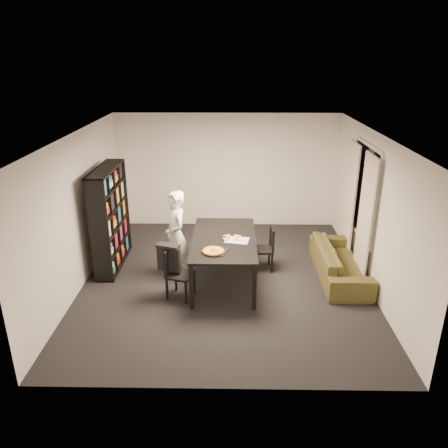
{
  "coord_description": "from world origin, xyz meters",
  "views": [
    {
      "loc": [
        0.1,
        -6.96,
        3.81
      ],
      "look_at": [
        -0.02,
        0.07,
        1.05
      ],
      "focal_mm": 35.0,
      "sensor_mm": 36.0,
      "label": 1
    }
  ],
  "objects_px": {
    "sofa": "(340,262)",
    "bookshelf": "(110,218)",
    "chair_left": "(176,270)",
    "chair_right": "(266,246)",
    "pepperoni_pizza": "(213,251)",
    "dining_table": "(224,242)",
    "baking_tray": "(215,250)",
    "person": "(176,235)"
  },
  "relations": [
    {
      "from": "chair_right",
      "to": "pepperoni_pizza",
      "type": "xyz_separation_m",
      "value": [
        -0.94,
        -1.06,
        0.37
      ]
    },
    {
      "from": "chair_left",
      "to": "sofa",
      "type": "height_order",
      "value": "chair_left"
    },
    {
      "from": "pepperoni_pizza",
      "to": "chair_left",
      "type": "bearing_deg",
      "value": 176.7
    },
    {
      "from": "sofa",
      "to": "bookshelf",
      "type": "bearing_deg",
      "value": 84.25
    },
    {
      "from": "bookshelf",
      "to": "chair_right",
      "type": "distance_m",
      "value": 2.96
    },
    {
      "from": "chair_right",
      "to": "sofa",
      "type": "distance_m",
      "value": 1.36
    },
    {
      "from": "chair_right",
      "to": "bookshelf",
      "type": "bearing_deg",
      "value": -97.15
    },
    {
      "from": "dining_table",
      "to": "person",
      "type": "xyz_separation_m",
      "value": [
        -0.85,
        0.19,
        0.05
      ]
    },
    {
      "from": "bookshelf",
      "to": "baking_tray",
      "type": "relative_size",
      "value": 4.75
    },
    {
      "from": "chair_right",
      "to": "person",
      "type": "height_order",
      "value": "person"
    },
    {
      "from": "bookshelf",
      "to": "chair_left",
      "type": "relative_size",
      "value": 2.21
    },
    {
      "from": "chair_left",
      "to": "person",
      "type": "xyz_separation_m",
      "value": [
        -0.07,
        0.73,
        0.31
      ]
    },
    {
      "from": "chair_left",
      "to": "sofa",
      "type": "xyz_separation_m",
      "value": [
        2.88,
        0.74,
        -0.2
      ]
    },
    {
      "from": "bookshelf",
      "to": "sofa",
      "type": "height_order",
      "value": "bookshelf"
    },
    {
      "from": "bookshelf",
      "to": "dining_table",
      "type": "bearing_deg",
      "value": -16.41
    },
    {
      "from": "bookshelf",
      "to": "dining_table",
      "type": "xyz_separation_m",
      "value": [
        2.13,
        -0.63,
        -0.2
      ]
    },
    {
      "from": "bookshelf",
      "to": "chair_left",
      "type": "bearing_deg",
      "value": -40.97
    },
    {
      "from": "pepperoni_pizza",
      "to": "sofa",
      "type": "relative_size",
      "value": 0.18
    },
    {
      "from": "person",
      "to": "baking_tray",
      "type": "height_order",
      "value": "person"
    },
    {
      "from": "chair_right",
      "to": "person",
      "type": "relative_size",
      "value": 0.52
    },
    {
      "from": "dining_table",
      "to": "baking_tray",
      "type": "distance_m",
      "value": 0.54
    },
    {
      "from": "person",
      "to": "baking_tray",
      "type": "relative_size",
      "value": 4.01
    },
    {
      "from": "person",
      "to": "sofa",
      "type": "distance_m",
      "value": 3.0
    },
    {
      "from": "chair_right",
      "to": "baking_tray",
      "type": "bearing_deg",
      "value": -47.02
    },
    {
      "from": "pepperoni_pizza",
      "to": "baking_tray",
      "type": "bearing_deg",
      "value": 69.38
    },
    {
      "from": "chair_right",
      "to": "pepperoni_pizza",
      "type": "relative_size",
      "value": 2.38
    },
    {
      "from": "baking_tray",
      "to": "pepperoni_pizza",
      "type": "distance_m",
      "value": 0.07
    },
    {
      "from": "baking_tray",
      "to": "sofa",
      "type": "distance_m",
      "value": 2.41
    },
    {
      "from": "bookshelf",
      "to": "chair_right",
      "type": "height_order",
      "value": "bookshelf"
    },
    {
      "from": "bookshelf",
      "to": "chair_left",
      "type": "distance_m",
      "value": 1.84
    },
    {
      "from": "chair_right",
      "to": "person",
      "type": "bearing_deg",
      "value": -84.27
    },
    {
      "from": "chair_right",
      "to": "sofa",
      "type": "relative_size",
      "value": 0.42
    },
    {
      "from": "baking_tray",
      "to": "sofa",
      "type": "relative_size",
      "value": 0.2
    },
    {
      "from": "chair_right",
      "to": "pepperoni_pizza",
      "type": "distance_m",
      "value": 1.47
    },
    {
      "from": "chair_left",
      "to": "pepperoni_pizza",
      "type": "xyz_separation_m",
      "value": [
        0.63,
        -0.04,
        0.36
      ]
    },
    {
      "from": "dining_table",
      "to": "chair_left",
      "type": "height_order",
      "value": "chair_left"
    },
    {
      "from": "dining_table",
      "to": "sofa",
      "type": "height_order",
      "value": "dining_table"
    },
    {
      "from": "chair_left",
      "to": "chair_right",
      "type": "bearing_deg",
      "value": -38.55
    },
    {
      "from": "chair_left",
      "to": "baking_tray",
      "type": "distance_m",
      "value": 0.74
    },
    {
      "from": "pepperoni_pizza",
      "to": "sofa",
      "type": "height_order",
      "value": "pepperoni_pizza"
    },
    {
      "from": "chair_right",
      "to": "sofa",
      "type": "xyz_separation_m",
      "value": [
        1.31,
        -0.28,
        -0.19
      ]
    },
    {
      "from": "bookshelf",
      "to": "baking_tray",
      "type": "height_order",
      "value": "bookshelf"
    }
  ]
}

